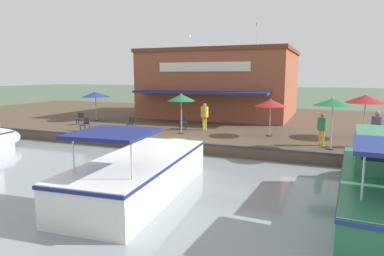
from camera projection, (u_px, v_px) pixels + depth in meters
The scene contains 19 objects.
ground_plane at pixel (171, 154), 18.31m from camera, with size 220.00×220.00×0.00m, color #4C5B47.
quay_deck at pixel (228, 122), 28.35m from camera, with size 22.00×56.00×0.60m, color #4C3D2D.
quay_edge_fender at pixel (172, 142), 18.31m from camera, with size 0.20×50.40×0.10m, color #2D2D33.
waterfront_restaurant at pixel (222, 83), 30.57m from camera, with size 11.82×12.40×7.91m.
patio_umbrella_back_row at pixel (181, 98), 20.79m from camera, with size 1.73×1.73×2.46m.
patio_umbrella_far_corner at pixel (271, 103), 19.93m from camera, with size 1.86×1.86×2.21m.
patio_umbrella_mid_patio_right at pixel (95, 94), 26.87m from camera, with size 2.15×2.15×2.31m.
patio_umbrella_by_entrance at pixel (333, 102), 16.26m from camera, with size 1.88×1.88×2.51m.
patio_umbrella_mid_patio_left at pixel (366, 99), 19.32m from camera, with size 2.30×2.30×2.52m.
cafe_chair_back_row_seat at pixel (183, 121), 23.04m from camera, with size 0.53×0.53×0.85m.
cafe_chair_mid_patio at pixel (132, 123), 22.19m from camera, with size 0.51×0.51×0.85m.
cafe_chair_beside_entrance at pixel (80, 118), 24.88m from camera, with size 0.56×0.56×0.85m.
cafe_chair_far_corner_seat at pixel (375, 142), 15.97m from camera, with size 0.47×0.47×0.85m.
cafe_chair_under_first_umbrella at pixel (85, 124), 21.95m from camera, with size 0.45×0.45×0.85m.
person_near_entrance at pixel (322, 125), 17.34m from camera, with size 0.47×0.47×1.67m.
person_at_quay_edge at pixel (377, 125), 16.88m from camera, with size 0.51×0.51×1.81m.
person_mid_patio at pixel (205, 113), 22.37m from camera, with size 0.50×0.50×1.76m.
motorboat_fourth_along at pixel (149, 168), 12.65m from camera, with size 8.49×3.24×2.44m.
tree_upstream_bank at pixel (186, 66), 34.09m from camera, with size 3.63×3.46×6.32m.
Camera 1 is at (16.19, 7.69, 4.17)m, focal length 32.00 mm.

